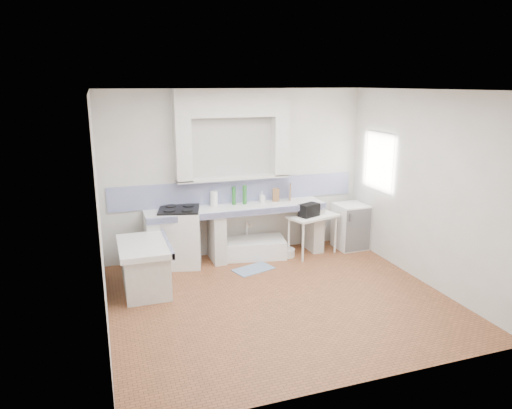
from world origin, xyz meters
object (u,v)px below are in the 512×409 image
object	(u,v)px
stove	(180,238)
sink	(251,248)
side_table	(312,235)
fridge	(351,226)

from	to	relation	value
stove	sink	distance (m)	1.25
side_table	fridge	size ratio (longest dim) A/B	1.05
stove	sink	bearing A→B (deg)	14.00
stove	fridge	xyz separation A→B (m)	(3.03, -0.17, -0.06)
sink	stove	bearing A→B (deg)	-169.28
stove	sink	world-z (taller)	stove
sink	side_table	distance (m)	1.08
side_table	fridge	xyz separation A→B (m)	(0.79, 0.08, 0.05)
sink	fridge	xyz separation A→B (m)	(1.82, -0.17, 0.27)
stove	fridge	world-z (taller)	stove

